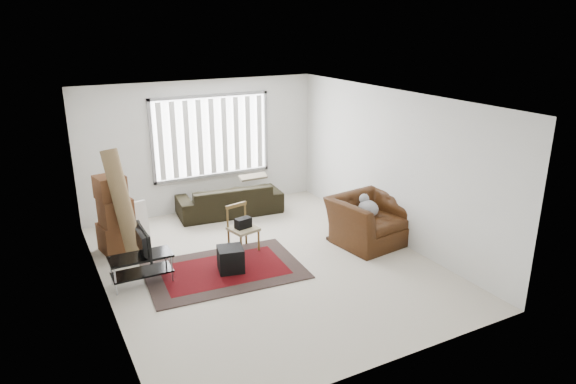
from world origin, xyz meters
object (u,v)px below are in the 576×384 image
sofa (229,195)px  moving_boxes (115,216)px  side_chair (243,226)px  armchair (370,217)px  tv_stand (141,263)px

sofa → moving_boxes: bearing=23.3°
moving_boxes → sofa: bearing=17.5°
side_chair → sofa: bearing=62.8°
side_chair → armchair: (2.17, -0.73, 0.03)m
sofa → side_chair: size_ratio=2.58×
side_chair → armchair: bearing=-31.0°
sofa → side_chair: 1.86m
armchair → tv_stand: bearing=167.1°
sofa → side_chair: side_chair is taller
tv_stand → side_chair: side_chair is taller
side_chair → moving_boxes: bearing=139.0°
moving_boxes → side_chair: (1.92, -1.04, -0.17)m
moving_boxes → side_chair: 2.19m
moving_boxes → armchair: size_ratio=0.93×
armchair → sofa: bearing=116.0°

